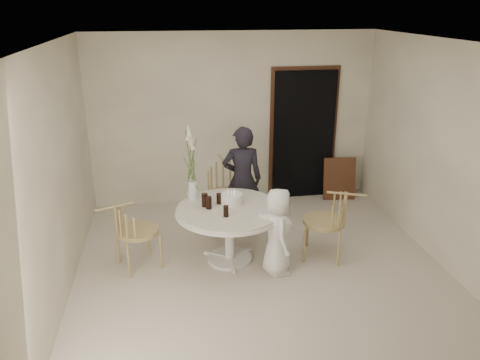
{
  "coord_description": "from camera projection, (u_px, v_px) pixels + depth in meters",
  "views": [
    {
      "loc": [
        -1.06,
        -4.95,
        3.09
      ],
      "look_at": [
        -0.21,
        0.3,
        1.07
      ],
      "focal_mm": 35.0,
      "sensor_mm": 36.0,
      "label": 1
    }
  ],
  "objects": [
    {
      "name": "boy",
      "position": [
        278.0,
        232.0,
        5.55
      ],
      "size": [
        0.35,
        0.53,
        1.09
      ],
      "primitive_type": "imported",
      "rotation": [
        0.0,
        0.0,
        1.58
      ],
      "color": "white",
      "rests_on": "ground"
    },
    {
      "name": "cola_tumbler_b",
      "position": [
        226.0,
        211.0,
        5.48
      ],
      "size": [
        0.08,
        0.08,
        0.14
      ],
      "primitive_type": "cylinder",
      "rotation": [
        0.0,
        0.0,
        -0.21
      ],
      "color": "black",
      "rests_on": "table"
    },
    {
      "name": "chair_left",
      "position": [
        127.0,
        227.0,
        5.6
      ],
      "size": [
        0.64,
        0.61,
        0.89
      ],
      "rotation": [
        0.0,
        0.0,
        1.96
      ],
      "color": "tan",
      "rests_on": "ground"
    },
    {
      "name": "chair_far",
      "position": [
        225.0,
        185.0,
        6.69
      ],
      "size": [
        0.59,
        0.63,
        0.99
      ],
      "rotation": [
        0.0,
        0.0,
        0.1
      ],
      "color": "tan",
      "rests_on": "ground"
    },
    {
      "name": "birthday_cake",
      "position": [
        232.0,
        199.0,
        5.84
      ],
      "size": [
        0.27,
        0.27,
        0.18
      ],
      "rotation": [
        0.0,
        0.0,
        0.37
      ],
      "color": "silver",
      "rests_on": "table"
    },
    {
      "name": "flower_vase",
      "position": [
        192.0,
        169.0,
        5.85
      ],
      "size": [
        0.13,
        0.13,
        0.99
      ],
      "rotation": [
        0.0,
        0.0,
        -0.19
      ],
      "color": "silver",
      "rests_on": "table"
    },
    {
      "name": "table",
      "position": [
        229.0,
        216.0,
        5.78
      ],
      "size": [
        1.33,
        1.33,
        0.73
      ],
      "color": "silver",
      "rests_on": "ground"
    },
    {
      "name": "girl",
      "position": [
        242.0,
        179.0,
        6.55
      ],
      "size": [
        0.58,
        0.4,
        1.53
      ],
      "primitive_type": "imported",
      "rotation": [
        0.0,
        0.0,
        3.08
      ],
      "color": "black",
      "rests_on": "ground"
    },
    {
      "name": "ground",
      "position": [
        260.0,
        267.0,
        5.82
      ],
      "size": [
        4.5,
        4.5,
        0.0
      ],
      "primitive_type": "plane",
      "color": "beige",
      "rests_on": "ground"
    },
    {
      "name": "doorway",
      "position": [
        304.0,
        136.0,
        7.64
      ],
      "size": [
        1.0,
        0.1,
        2.1
      ],
      "primitive_type": "cube",
      "color": "black",
      "rests_on": "ground"
    },
    {
      "name": "room_shell",
      "position": [
        263.0,
        142.0,
        5.24
      ],
      "size": [
        4.5,
        4.5,
        4.5
      ],
      "color": "white",
      "rests_on": "ground"
    },
    {
      "name": "plate_stack",
      "position": [
        266.0,
        214.0,
        5.52
      ],
      "size": [
        0.22,
        0.22,
        0.05
      ],
      "primitive_type": "cylinder",
      "rotation": [
        0.0,
        0.0,
        0.12
      ],
      "color": "silver",
      "rests_on": "table"
    },
    {
      "name": "cola_tumbler_d",
      "position": [
        219.0,
        199.0,
        5.84
      ],
      "size": [
        0.07,
        0.07,
        0.13
      ],
      "primitive_type": "cylinder",
      "rotation": [
        0.0,
        0.0,
        0.14
      ],
      "color": "black",
      "rests_on": "table"
    },
    {
      "name": "chair_right",
      "position": [
        335.0,
        215.0,
        5.85
      ],
      "size": [
        0.66,
        0.64,
        0.92
      ],
      "rotation": [
        0.0,
        0.0,
        -1.96
      ],
      "color": "tan",
      "rests_on": "ground"
    },
    {
      "name": "door_trim",
      "position": [
        303.0,
        131.0,
        7.65
      ],
      "size": [
        1.12,
        0.03,
        2.22
      ],
      "primitive_type": "cube",
      "color": "#56361D",
      "rests_on": "ground"
    },
    {
      "name": "cola_tumbler_a",
      "position": [
        209.0,
        203.0,
        5.69
      ],
      "size": [
        0.08,
        0.08,
        0.16
      ],
      "primitive_type": "cylinder",
      "rotation": [
        0.0,
        0.0,
        -0.09
      ],
      "color": "black",
      "rests_on": "table"
    },
    {
      "name": "cola_tumbler_c",
      "position": [
        205.0,
        200.0,
        5.75
      ],
      "size": [
        0.09,
        0.09,
        0.17
      ],
      "primitive_type": "cylinder",
      "rotation": [
        0.0,
        0.0,
        0.2
      ],
      "color": "black",
      "rests_on": "table"
    },
    {
      "name": "picture_frame",
      "position": [
        339.0,
        179.0,
        7.75
      ],
      "size": [
        0.54,
        0.21,
        0.7
      ],
      "primitive_type": "cube",
      "rotation": [
        -0.17,
        0.0,
        -0.11
      ],
      "color": "#56361D",
      "rests_on": "ground"
    }
  ]
}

